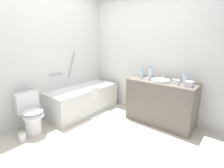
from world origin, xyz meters
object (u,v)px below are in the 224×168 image
at_px(sink_faucet, 165,78).
at_px(water_bottle_0, 184,80).
at_px(sink_basin, 161,80).
at_px(drinking_glass_1, 174,81).
at_px(water_bottle_2, 150,74).
at_px(drinking_glass_0, 178,82).
at_px(water_bottle_1, 141,74).
at_px(bathtub, 84,99).
at_px(toilet, 31,115).
at_px(soap_dish, 148,78).
at_px(tissue_box, 189,84).
at_px(bath_mat, 104,116).
at_px(toilet_paper_roll, 22,137).

xyz_separation_m(sink_faucet, water_bottle_0, (-0.16, -0.41, 0.05)).
distance_m(sink_basin, drinking_glass_1, 0.24).
xyz_separation_m(water_bottle_2, drinking_glass_0, (-0.01, -0.54, -0.08)).
bearing_deg(water_bottle_1, bathtub, 117.11).
height_order(toilet, sink_faucet, sink_faucet).
height_order(water_bottle_1, soap_dish, water_bottle_1).
xyz_separation_m(toilet, water_bottle_0, (1.78, -1.91, 0.58)).
bearing_deg(water_bottle_1, toilet, 147.63).
distance_m(water_bottle_0, water_bottle_1, 0.81).
distance_m(tissue_box, bath_mat, 1.78).
xyz_separation_m(bathtub, drinking_glass_0, (0.55, -1.84, 0.57)).
bearing_deg(water_bottle_1, soap_dish, -63.85).
distance_m(sink_basin, sink_faucet, 0.20).
relative_size(water_bottle_2, soap_dish, 2.83).
xyz_separation_m(bathtub, water_bottle_0, (0.61, -1.92, 0.62)).
distance_m(toilet, sink_basin, 2.36).
relative_size(drinking_glass_0, soap_dish, 0.89).
relative_size(water_bottle_0, soap_dish, 2.13).
xyz_separation_m(drinking_glass_0, drinking_glass_1, (0.04, 0.08, -0.00)).
relative_size(soap_dish, bath_mat, 0.17).
relative_size(drinking_glass_0, toilet_paper_roll, 0.63).
relative_size(sink_faucet, soap_dish, 1.69).
bearing_deg(bathtub, water_bottle_1, -62.89).
xyz_separation_m(water_bottle_0, drinking_glass_1, (-0.02, 0.17, -0.05)).
distance_m(water_bottle_2, tissue_box, 0.74).
xyz_separation_m(toilet, soap_dish, (1.79, -1.21, 0.50)).
xyz_separation_m(water_bottle_2, soap_dish, (0.06, 0.07, -0.11)).
distance_m(tissue_box, toilet_paper_roll, 2.84).
bearing_deg(drinking_glass_0, toilet_paper_roll, 138.61).
distance_m(drinking_glass_1, toilet_paper_roll, 2.70).
distance_m(toilet, water_bottle_2, 2.24).
relative_size(water_bottle_2, bath_mat, 0.48).
distance_m(drinking_glass_0, toilet_paper_roll, 2.72).
bearing_deg(bath_mat, toilet, 157.04).
height_order(water_bottle_1, drinking_glass_0, water_bottle_1).
xyz_separation_m(bathtub, toilet, (-1.17, -0.01, 0.04)).
distance_m(toilet, tissue_box, 2.70).
relative_size(water_bottle_0, drinking_glass_1, 2.49).
distance_m(bathtub, sink_basin, 1.71).
bearing_deg(sink_faucet, bathtub, 117.05).
relative_size(bathtub, water_bottle_1, 8.02).
xyz_separation_m(tissue_box, bath_mat, (-0.45, 1.48, -0.87)).
height_order(bathtub, water_bottle_2, bathtub).
relative_size(toilet, sink_faucet, 4.74).
height_order(bathtub, water_bottle_0, bathtub).
height_order(water_bottle_1, water_bottle_2, water_bottle_2).
height_order(drinking_glass_0, toilet_paper_roll, drinking_glass_0).
distance_m(bathtub, drinking_glass_0, 2.00).
bearing_deg(water_bottle_1, water_bottle_0, -87.08).
bearing_deg(bathtub, drinking_glass_0, -73.30).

